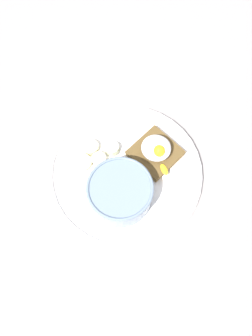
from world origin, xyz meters
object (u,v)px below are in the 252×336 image
(banana_slice_front, at_px, (99,159))
(oatmeal_bowl, at_px, (120,192))
(banana_slice_left, at_px, (83,163))
(toast_slice, at_px, (155,153))
(poached_egg, at_px, (157,149))
(banana_slice_back, at_px, (91,147))
(banana_slice_right, at_px, (112,149))

(banana_slice_front, bearing_deg, oatmeal_bowl, -43.32)
(banana_slice_left, bearing_deg, toast_slice, 25.07)
(poached_egg, bearing_deg, banana_slice_back, -169.49)
(banana_slice_back, bearing_deg, oatmeal_bowl, -42.29)
(oatmeal_bowl, height_order, poached_egg, oatmeal_bowl)
(poached_egg, distance_m, banana_slice_right, 0.09)
(banana_slice_back, relative_size, banana_slice_right, 1.22)
(oatmeal_bowl, xyz_separation_m, banana_slice_right, (-0.05, 0.09, -0.02))
(toast_slice, bearing_deg, banana_slice_right, -169.50)
(oatmeal_bowl, relative_size, poached_egg, 1.67)
(toast_slice, height_order, banana_slice_front, toast_slice)
(poached_egg, distance_m, banana_slice_left, 0.15)
(banana_slice_left, bearing_deg, oatmeal_bowl, -25.50)
(toast_slice, distance_m, banana_slice_back, 0.13)
(oatmeal_bowl, height_order, banana_slice_right, oatmeal_bowl)
(toast_slice, relative_size, poached_egg, 1.57)
(toast_slice, height_order, banana_slice_back, toast_slice)
(oatmeal_bowl, height_order, banana_slice_back, oatmeal_bowl)
(banana_slice_front, xyz_separation_m, banana_slice_right, (0.02, 0.03, 0.00))
(oatmeal_bowl, height_order, toast_slice, oatmeal_bowl)
(toast_slice, bearing_deg, oatmeal_bowl, -110.39)
(banana_slice_left, bearing_deg, banana_slice_front, 29.51)
(toast_slice, xyz_separation_m, banana_slice_left, (-0.13, -0.06, -0.00))
(banana_slice_left, xyz_separation_m, banana_slice_right, (0.05, 0.05, 0.00))
(banana_slice_front, bearing_deg, banana_slice_right, 58.83)
(banana_slice_left, height_order, banana_slice_back, banana_slice_back)
(poached_egg, xyz_separation_m, banana_slice_left, (-0.13, -0.06, -0.03))
(oatmeal_bowl, distance_m, toast_slice, 0.11)
(toast_slice, xyz_separation_m, poached_egg, (0.00, -0.00, 0.02))
(banana_slice_back, height_order, banana_slice_right, banana_slice_right)
(oatmeal_bowl, distance_m, poached_egg, 0.11)
(toast_slice, height_order, poached_egg, poached_egg)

